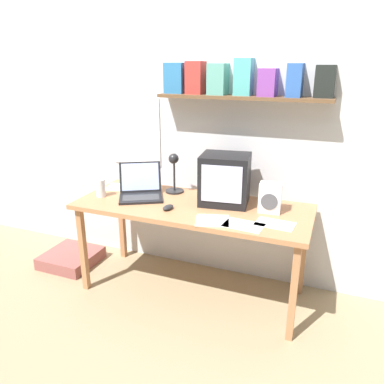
{
  "coord_description": "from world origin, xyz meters",
  "views": [
    {
      "loc": [
        0.95,
        -2.41,
        1.73
      ],
      "look_at": [
        0.0,
        0.0,
        0.84
      ],
      "focal_mm": 35.0,
      "sensor_mm": 36.0,
      "label": 1
    }
  ],
  "objects_px": {
    "computer_mouse": "(168,207)",
    "space_heater": "(270,198)",
    "corner_desk": "(192,212)",
    "desk_lamp": "(174,172)",
    "open_notebook": "(275,224)",
    "loose_paper_near_laptop": "(212,221)",
    "laptop": "(141,188)",
    "printed_handout": "(244,225)",
    "crt_monitor": "(225,179)",
    "juice_glass": "(101,189)",
    "loose_paper_near_monitor": "(121,187)",
    "floor_cushion": "(71,258)"
  },
  "relations": [
    {
      "from": "computer_mouse",
      "to": "printed_handout",
      "type": "distance_m",
      "value": 0.58
    },
    {
      "from": "crt_monitor",
      "to": "space_heater",
      "type": "relative_size",
      "value": 1.84
    },
    {
      "from": "corner_desk",
      "to": "desk_lamp",
      "type": "distance_m",
      "value": 0.38
    },
    {
      "from": "open_notebook",
      "to": "loose_paper_near_laptop",
      "type": "distance_m",
      "value": 0.41
    },
    {
      "from": "computer_mouse",
      "to": "open_notebook",
      "type": "bearing_deg",
      "value": 1.5
    },
    {
      "from": "crt_monitor",
      "to": "desk_lamp",
      "type": "xyz_separation_m",
      "value": [
        -0.44,
        0.07,
        -0.01
      ]
    },
    {
      "from": "desk_lamp",
      "to": "loose_paper_near_laptop",
      "type": "bearing_deg",
      "value": -62.46
    },
    {
      "from": "space_heater",
      "to": "loose_paper_near_laptop",
      "type": "bearing_deg",
      "value": -141.0
    },
    {
      "from": "desk_lamp",
      "to": "juice_glass",
      "type": "relative_size",
      "value": 2.39
    },
    {
      "from": "open_notebook",
      "to": "loose_paper_near_laptop",
      "type": "height_order",
      "value": "same"
    },
    {
      "from": "loose_paper_near_monitor",
      "to": "loose_paper_near_laptop",
      "type": "xyz_separation_m",
      "value": [
        0.94,
        -0.39,
        0.0
      ]
    },
    {
      "from": "laptop",
      "to": "open_notebook",
      "type": "xyz_separation_m",
      "value": [
        1.08,
        -0.16,
        -0.06
      ]
    },
    {
      "from": "crt_monitor",
      "to": "computer_mouse",
      "type": "distance_m",
      "value": 0.47
    },
    {
      "from": "computer_mouse",
      "to": "desk_lamp",
      "type": "bearing_deg",
      "value": 107.1
    },
    {
      "from": "desk_lamp",
      "to": "laptop",
      "type": "bearing_deg",
      "value": -163.76
    },
    {
      "from": "open_notebook",
      "to": "floor_cushion",
      "type": "bearing_deg",
      "value": 176.06
    },
    {
      "from": "open_notebook",
      "to": "loose_paper_near_monitor",
      "type": "bearing_deg",
      "value": 167.85
    },
    {
      "from": "laptop",
      "to": "floor_cushion",
      "type": "distance_m",
      "value": 1.05
    },
    {
      "from": "desk_lamp",
      "to": "open_notebook",
      "type": "relative_size",
      "value": 1.26
    },
    {
      "from": "floor_cushion",
      "to": "laptop",
      "type": "bearing_deg",
      "value": 3.09
    },
    {
      "from": "loose_paper_near_monitor",
      "to": "open_notebook",
      "type": "xyz_separation_m",
      "value": [
        1.34,
        -0.29,
        0.0
      ]
    },
    {
      "from": "laptop",
      "to": "floor_cushion",
      "type": "relative_size",
      "value": 1.02
    },
    {
      "from": "open_notebook",
      "to": "juice_glass",
      "type": "bearing_deg",
      "value": 178.32
    },
    {
      "from": "open_notebook",
      "to": "loose_paper_near_laptop",
      "type": "xyz_separation_m",
      "value": [
        -0.4,
        -0.1,
        0.0
      ]
    },
    {
      "from": "computer_mouse",
      "to": "space_heater",
      "type": "bearing_deg",
      "value": 18.28
    },
    {
      "from": "loose_paper_near_monitor",
      "to": "printed_handout",
      "type": "distance_m",
      "value": 1.22
    },
    {
      "from": "printed_handout",
      "to": "desk_lamp",
      "type": "bearing_deg",
      "value": 148.31
    },
    {
      "from": "juice_glass",
      "to": "open_notebook",
      "type": "xyz_separation_m",
      "value": [
        1.37,
        -0.04,
        -0.06
      ]
    },
    {
      "from": "laptop",
      "to": "desk_lamp",
      "type": "height_order",
      "value": "desk_lamp"
    },
    {
      "from": "crt_monitor",
      "to": "open_notebook",
      "type": "xyz_separation_m",
      "value": [
        0.42,
        -0.26,
        -0.18
      ]
    },
    {
      "from": "laptop",
      "to": "crt_monitor",
      "type": "bearing_deg",
      "value": -21.03
    },
    {
      "from": "space_heater",
      "to": "computer_mouse",
      "type": "xyz_separation_m",
      "value": [
        -0.68,
        -0.23,
        -0.09
      ]
    },
    {
      "from": "loose_paper_near_monitor",
      "to": "open_notebook",
      "type": "height_order",
      "value": "same"
    },
    {
      "from": "laptop",
      "to": "space_heater",
      "type": "xyz_separation_m",
      "value": [
        1.01,
        0.04,
        0.04
      ]
    },
    {
      "from": "space_heater",
      "to": "corner_desk",
      "type": "bearing_deg",
      "value": -176.76
    },
    {
      "from": "laptop",
      "to": "computer_mouse",
      "type": "relative_size",
      "value": 4.01
    },
    {
      "from": "crt_monitor",
      "to": "floor_cushion",
      "type": "distance_m",
      "value": 1.65
    },
    {
      "from": "laptop",
      "to": "loose_paper_near_monitor",
      "type": "relative_size",
      "value": 1.62
    },
    {
      "from": "corner_desk",
      "to": "loose_paper_near_laptop",
      "type": "bearing_deg",
      "value": -44.04
    },
    {
      "from": "computer_mouse",
      "to": "loose_paper_near_monitor",
      "type": "height_order",
      "value": "computer_mouse"
    },
    {
      "from": "laptop",
      "to": "printed_handout",
      "type": "bearing_deg",
      "value": -45.18
    },
    {
      "from": "desk_lamp",
      "to": "loose_paper_near_laptop",
      "type": "xyz_separation_m",
      "value": [
        0.47,
        -0.42,
        -0.18
      ]
    },
    {
      "from": "crt_monitor",
      "to": "desk_lamp",
      "type": "distance_m",
      "value": 0.45
    },
    {
      "from": "juice_glass",
      "to": "loose_paper_near_monitor",
      "type": "relative_size",
      "value": 0.5
    },
    {
      "from": "crt_monitor",
      "to": "juice_glass",
      "type": "xyz_separation_m",
      "value": [
        -0.95,
        -0.22,
        -0.12
      ]
    },
    {
      "from": "open_notebook",
      "to": "loose_paper_near_laptop",
      "type": "relative_size",
      "value": 0.98
    },
    {
      "from": "computer_mouse",
      "to": "printed_handout",
      "type": "relative_size",
      "value": 0.42
    },
    {
      "from": "desk_lamp",
      "to": "juice_glass",
      "type": "bearing_deg",
      "value": -170.83
    },
    {
      "from": "juice_glass",
      "to": "floor_cushion",
      "type": "distance_m",
      "value": 0.87
    },
    {
      "from": "computer_mouse",
      "to": "crt_monitor",
      "type": "bearing_deg",
      "value": 39.63
    }
  ]
}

